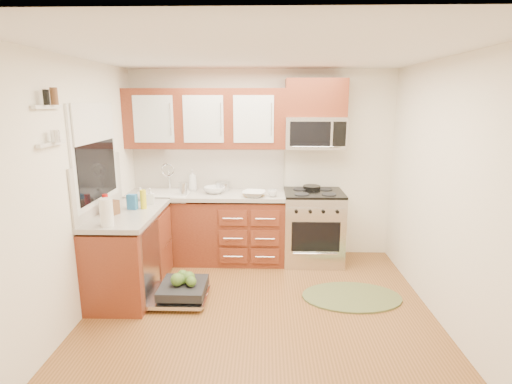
{
  "coord_description": "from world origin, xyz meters",
  "views": [
    {
      "loc": [
        0.06,
        -3.61,
        2.1
      ],
      "look_at": [
        -0.06,
        0.85,
        1.08
      ],
      "focal_mm": 28.0,
      "sensor_mm": 36.0,
      "label": 1
    }
  ],
  "objects_px": {
    "cutting_board": "(254,195)",
    "bowl_a": "(254,194)",
    "microwave": "(315,133)",
    "cup": "(273,193)",
    "sink": "(166,202)",
    "paper_towel_roll": "(106,212)",
    "skillet": "(312,187)",
    "range": "(313,227)",
    "stock_pot": "(223,186)",
    "rug": "(352,297)",
    "upper_cabinets": "(205,119)",
    "dishwasher": "(180,291)",
    "bowl_b": "(214,190)"
  },
  "relations": [
    {
      "from": "rug",
      "to": "paper_towel_roll",
      "type": "relative_size",
      "value": 4.01
    },
    {
      "from": "microwave",
      "to": "sink",
      "type": "relative_size",
      "value": 1.23
    },
    {
      "from": "dishwasher",
      "to": "bowl_a",
      "type": "distance_m",
      "value": 1.49
    },
    {
      "from": "bowl_b",
      "to": "stock_pot",
      "type": "bearing_deg",
      "value": 61.54
    },
    {
      "from": "rug",
      "to": "paper_towel_roll",
      "type": "bearing_deg",
      "value": -170.96
    },
    {
      "from": "microwave",
      "to": "cutting_board",
      "type": "height_order",
      "value": "microwave"
    },
    {
      "from": "upper_cabinets",
      "to": "dishwasher",
      "type": "xyz_separation_m",
      "value": [
        -0.13,
        -1.27,
        -1.77
      ]
    },
    {
      "from": "rug",
      "to": "skillet",
      "type": "xyz_separation_m",
      "value": [
        -0.33,
        1.2,
        0.96
      ]
    },
    {
      "from": "microwave",
      "to": "cup",
      "type": "relative_size",
      "value": 6.87
    },
    {
      "from": "skillet",
      "to": "cutting_board",
      "type": "bearing_deg",
      "value": -158.51
    },
    {
      "from": "upper_cabinets",
      "to": "sink",
      "type": "bearing_deg",
      "value": -163.55
    },
    {
      "from": "microwave",
      "to": "bowl_a",
      "type": "distance_m",
      "value": 1.11
    },
    {
      "from": "dishwasher",
      "to": "cup",
      "type": "xyz_separation_m",
      "value": [
        1.0,
        0.95,
        0.87
      ]
    },
    {
      "from": "cup",
      "to": "bowl_a",
      "type": "bearing_deg",
      "value": 180.0
    },
    {
      "from": "microwave",
      "to": "cutting_board",
      "type": "bearing_deg",
      "value": -162.36
    },
    {
      "from": "sink",
      "to": "rug",
      "type": "relative_size",
      "value": 0.57
    },
    {
      "from": "sink",
      "to": "paper_towel_roll",
      "type": "xyz_separation_m",
      "value": [
        -0.21,
        -1.41,
        0.26
      ]
    },
    {
      "from": "sink",
      "to": "dishwasher",
      "type": "xyz_separation_m",
      "value": [
        0.39,
        -1.12,
        -0.7
      ]
    },
    {
      "from": "stock_pot",
      "to": "paper_towel_roll",
      "type": "height_order",
      "value": "paper_towel_roll"
    },
    {
      "from": "stock_pot",
      "to": "bowl_b",
      "type": "height_order",
      "value": "stock_pot"
    },
    {
      "from": "bowl_b",
      "to": "cup",
      "type": "height_order",
      "value": "cup"
    },
    {
      "from": "upper_cabinets",
      "to": "cup",
      "type": "xyz_separation_m",
      "value": [
        0.87,
        -0.32,
        -0.91
      ]
    },
    {
      "from": "rug",
      "to": "cutting_board",
      "type": "distance_m",
      "value": 1.7
    },
    {
      "from": "range",
      "to": "microwave",
      "type": "relative_size",
      "value": 1.25
    },
    {
      "from": "bowl_b",
      "to": "range",
      "type": "bearing_deg",
      "value": 0.03
    },
    {
      "from": "microwave",
      "to": "bowl_b",
      "type": "relative_size",
      "value": 2.83
    },
    {
      "from": "upper_cabinets",
      "to": "dishwasher",
      "type": "bearing_deg",
      "value": -96.04
    },
    {
      "from": "upper_cabinets",
      "to": "microwave",
      "type": "bearing_deg",
      "value": -1.02
    },
    {
      "from": "cutting_board",
      "to": "bowl_b",
      "type": "height_order",
      "value": "bowl_b"
    },
    {
      "from": "sink",
      "to": "bowl_a",
      "type": "bearing_deg",
      "value": -8.35
    },
    {
      "from": "range",
      "to": "cup",
      "type": "height_order",
      "value": "cup"
    },
    {
      "from": "cutting_board",
      "to": "rug",
      "type": "bearing_deg",
      "value": -39.35
    },
    {
      "from": "microwave",
      "to": "paper_towel_roll",
      "type": "bearing_deg",
      "value": -144.26
    },
    {
      "from": "cutting_board",
      "to": "paper_towel_roll",
      "type": "distance_m",
      "value": 1.88
    },
    {
      "from": "dishwasher",
      "to": "paper_towel_roll",
      "type": "distance_m",
      "value": 1.17
    },
    {
      "from": "skillet",
      "to": "bowl_a",
      "type": "xyz_separation_m",
      "value": [
        -0.76,
        -0.35,
        -0.01
      ]
    },
    {
      "from": "cutting_board",
      "to": "bowl_a",
      "type": "xyz_separation_m",
      "value": [
        0.01,
        -0.05,
        0.03
      ]
    },
    {
      "from": "range",
      "to": "stock_pot",
      "type": "relative_size",
      "value": 4.96
    },
    {
      "from": "skillet",
      "to": "cup",
      "type": "height_order",
      "value": "cup"
    },
    {
      "from": "skillet",
      "to": "bowl_a",
      "type": "distance_m",
      "value": 0.84
    },
    {
      "from": "range",
      "to": "microwave",
      "type": "bearing_deg",
      "value": 90.0
    },
    {
      "from": "rug",
      "to": "sink",
      "type": "bearing_deg",
      "value": 155.66
    },
    {
      "from": "range",
      "to": "paper_towel_roll",
      "type": "distance_m",
      "value": 2.63
    },
    {
      "from": "sink",
      "to": "bowl_b",
      "type": "xyz_separation_m",
      "value": [
        0.64,
        0.01,
        0.17
      ]
    },
    {
      "from": "upper_cabinets",
      "to": "paper_towel_roll",
      "type": "relative_size",
      "value": 7.61
    },
    {
      "from": "bowl_a",
      "to": "rug",
      "type": "bearing_deg",
      "value": -37.81
    },
    {
      "from": "sink",
      "to": "skillet",
      "type": "bearing_deg",
      "value": 5.49
    },
    {
      "from": "sink",
      "to": "cup",
      "type": "bearing_deg",
      "value": -6.97
    },
    {
      "from": "microwave",
      "to": "dishwasher",
      "type": "relative_size",
      "value": 1.09
    },
    {
      "from": "rug",
      "to": "bowl_a",
      "type": "xyz_separation_m",
      "value": [
        -1.09,
        0.85,
        0.95
      ]
    }
  ]
}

